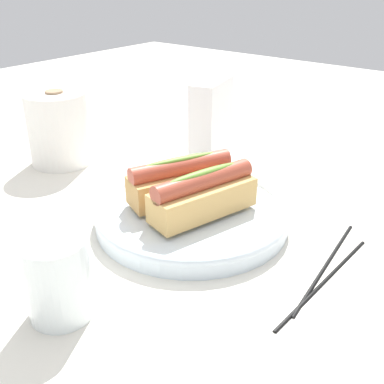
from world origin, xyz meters
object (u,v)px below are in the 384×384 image
hotdog_back (182,180)px  water_glass (55,278)px  chopstick_near (326,264)px  serving_bowl (192,213)px  paper_towel_roll (59,128)px  napkin_box (211,121)px  chopstick_far (325,280)px  hotdog_front (203,194)px

hotdog_back → water_glass: bearing=-172.5°
water_glass → chopstick_near: 0.32m
serving_bowl → paper_towel_roll: size_ratio=2.04×
serving_bowl → napkin_box: size_ratio=1.83×
water_glass → chopstick_far: water_glass is taller
napkin_box → chopstick_near: (-0.19, -0.31, -0.07)m
hotdog_front → chopstick_far: bearing=-90.4°
serving_bowl → chopstick_far: serving_bowl is taller
serving_bowl → chopstick_near: bearing=-84.1°
water_glass → chopstick_near: water_glass is taller
chopstick_near → chopstick_far: bearing=-164.3°
hotdog_front → chopstick_near: (0.03, -0.17, -0.05)m
hotdog_back → napkin_box: napkin_box is taller
serving_bowl → chopstick_far: size_ratio=1.25×
hotdog_back → chopstick_far: size_ratio=0.72×
hotdog_back → napkin_box: size_ratio=1.05×
paper_towel_roll → chopstick_far: (-0.04, -0.53, -0.06)m
hotdog_back → chopstick_near: size_ratio=0.72×
hotdog_front → chopstick_far: size_ratio=0.72×
hotdog_back → paper_towel_roll: (0.02, 0.30, 0.01)m
napkin_box → chopstick_far: 0.40m
chopstick_far → hotdog_front: bearing=92.0°
hotdog_front → chopstick_near: bearing=-80.2°
water_glass → hotdog_back: bearing=7.5°
water_glass → serving_bowl: bearing=1.4°
paper_towel_roll → chopstick_far: size_ratio=0.61×
napkin_box → paper_towel_roll: bearing=116.3°
napkin_box → chopstick_near: size_ratio=0.68×
serving_bowl → water_glass: size_ratio=3.04×
paper_towel_roll → chopstick_near: (-0.01, -0.52, -0.06)m
paper_towel_roll → chopstick_far: bearing=-93.9°
hotdog_front → hotdog_back: (0.02, 0.05, 0.00)m
serving_bowl → water_glass: water_glass is taller
chopstick_near → paper_towel_roll: bearing=83.2°
chopstick_near → chopstick_far: same height
hotdog_back → chopstick_far: bearing=-94.6°
paper_towel_roll → hotdog_front: bearing=-95.7°
hotdog_front → water_glass: 0.23m
serving_bowl → hotdog_front: 0.05m
hotdog_back → chopstick_near: bearing=-87.1°
serving_bowl → hotdog_front: (-0.01, -0.03, 0.04)m
serving_bowl → paper_towel_roll: paper_towel_roll is taller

